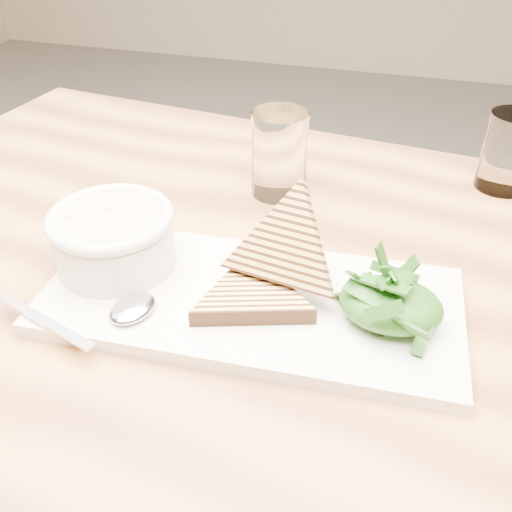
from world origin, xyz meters
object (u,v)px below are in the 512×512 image
(platter, at_px, (250,301))
(glass_near, at_px, (279,154))
(glass_far, at_px, (509,152))
(soup_bowl, at_px, (115,244))
(table_top, at_px, (273,301))

(platter, xyz_separation_m, glass_near, (-0.03, 0.24, 0.05))
(platter, distance_m, glass_far, 0.43)
(soup_bowl, bearing_deg, glass_far, 38.56)
(table_top, xyz_separation_m, platter, (-0.01, -0.04, 0.03))
(soup_bowl, relative_size, glass_near, 1.12)
(glass_near, bearing_deg, platter, -82.15)
(table_top, relative_size, glass_near, 10.90)
(soup_bowl, relative_size, glass_far, 1.20)
(platter, bearing_deg, glass_far, 52.92)
(table_top, xyz_separation_m, glass_near, (-0.05, 0.20, 0.08))
(glass_near, xyz_separation_m, glass_far, (0.29, 0.10, -0.00))
(soup_bowl, distance_m, glass_far, 0.52)
(soup_bowl, xyz_separation_m, glass_far, (0.41, 0.33, 0.01))
(table_top, xyz_separation_m, soup_bowl, (-0.17, -0.03, 0.06))
(soup_bowl, bearing_deg, platter, -4.49)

